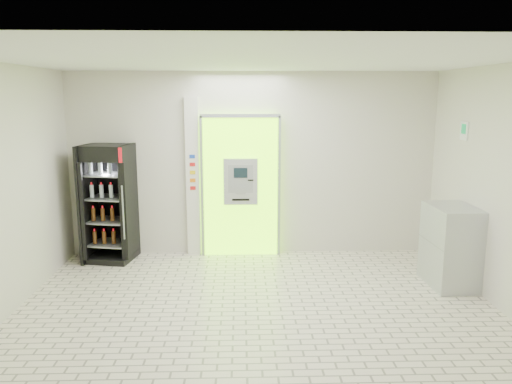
{
  "coord_description": "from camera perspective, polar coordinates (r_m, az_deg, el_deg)",
  "views": [
    {
      "loc": [
        -0.19,
        -5.63,
        2.62
      ],
      "look_at": [
        0.01,
        1.2,
        1.29
      ],
      "focal_mm": 35.0,
      "sensor_mm": 36.0,
      "label": 1
    }
  ],
  "objects": [
    {
      "name": "ground",
      "position": [
        6.21,
        0.21,
        -13.94
      ],
      "size": [
        6.0,
        6.0,
        0.0
      ],
      "primitive_type": "plane",
      "color": "beige",
      "rests_on": "ground"
    },
    {
      "name": "steel_cabinet",
      "position": [
        7.46,
        21.33,
        -5.77
      ],
      "size": [
        0.6,
        0.86,
        1.13
      ],
      "rotation": [
        0.0,
        0.0,
        0.04
      ],
      "color": "#AFB1B7",
      "rests_on": "ground"
    },
    {
      "name": "atm_assembly",
      "position": [
        8.17,
        -1.77,
        0.78
      ],
      "size": [
        1.3,
        0.24,
        2.33
      ],
      "color": "#85FF09",
      "rests_on": "ground"
    },
    {
      "name": "exit_sign",
      "position": [
        7.73,
        22.7,
        6.46
      ],
      "size": [
        0.02,
        0.22,
        0.26
      ],
      "color": "white",
      "rests_on": "room_shell"
    },
    {
      "name": "beverage_cooler",
      "position": [
        8.28,
        -16.46,
        -1.48
      ],
      "size": [
        0.81,
        0.76,
        1.87
      ],
      "rotation": [
        0.0,
        0.0,
        -0.19
      ],
      "color": "black",
      "rests_on": "ground"
    },
    {
      "name": "pillar",
      "position": [
        8.22,
        -7.22,
        1.68
      ],
      "size": [
        0.22,
        0.11,
        2.6
      ],
      "color": "silver",
      "rests_on": "ground"
    },
    {
      "name": "room_shell",
      "position": [
        5.69,
        0.22,
        3.14
      ],
      "size": [
        6.0,
        6.0,
        6.0
      ],
      "color": "beige",
      "rests_on": "ground"
    }
  ]
}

